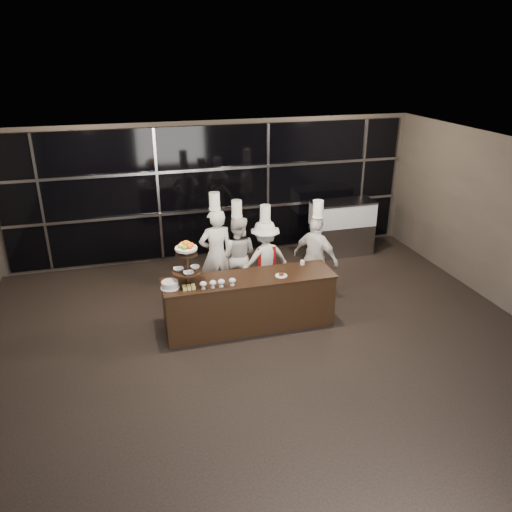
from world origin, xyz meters
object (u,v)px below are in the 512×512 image
object	(u,v)px
display_case	(342,225)
chef_d	(316,257)
buffet_counter	(249,302)
layer_cake	(170,285)
display_stand	(187,260)
chef_a	(216,253)
chef_b	(237,255)
chef_c	(265,258)

from	to	relation	value
display_case	chef_d	bearing A→B (deg)	-126.59
buffet_counter	layer_cake	world-z (taller)	layer_cake
chef_d	buffet_counter	bearing A→B (deg)	-154.21
layer_cake	chef_d	bearing A→B (deg)	15.33
display_stand	chef_a	distance (m)	1.47
layer_cake	chef_d	world-z (taller)	chef_d
chef_a	display_stand	bearing A→B (deg)	-119.88
chef_b	chef_c	size ratio (longest dim) A/B	1.03
display_stand	chef_c	distance (m)	1.99
display_stand	chef_d	world-z (taller)	chef_d
buffet_counter	chef_c	xyz separation A→B (m)	(0.58, 1.05, 0.29)
display_stand	display_case	bearing A→B (deg)	33.82
display_stand	layer_cake	bearing A→B (deg)	-170.19
chef_c	chef_d	bearing A→B (deg)	-22.05
layer_cake	chef_a	distance (m)	1.60
buffet_counter	layer_cake	size ratio (longest dim) A/B	9.47
display_case	layer_cake	bearing A→B (deg)	-147.58
chef_b	chef_d	xyz separation A→B (m)	(1.34, -0.59, 0.03)
display_stand	chef_b	world-z (taller)	chef_b
display_stand	chef_d	distance (m)	2.60
display_stand	chef_d	xyz separation A→B (m)	(2.45, 0.70, -0.52)
chef_b	chef_c	world-z (taller)	chef_b
chef_b	chef_c	bearing A→B (deg)	-27.30
chef_a	chef_b	size ratio (longest dim) A/B	1.11
display_case	chef_b	distance (m)	3.01
chef_d	chef_c	bearing A→B (deg)	157.95
layer_cake	chef_b	size ratio (longest dim) A/B	0.16
chef_b	chef_d	distance (m)	1.46
buffet_counter	display_case	distance (m)	3.84
buffet_counter	chef_c	bearing A→B (deg)	61.07
buffet_counter	chef_d	distance (m)	1.65
buffet_counter	display_case	size ratio (longest dim) A/B	2.02
chef_b	layer_cake	bearing A→B (deg)	-136.22
chef_c	chef_a	bearing A→B (deg)	169.89
layer_cake	display_case	xyz separation A→B (m)	(4.13, 2.62, -0.29)
display_stand	layer_cake	xyz separation A→B (m)	(-0.29, -0.05, -0.37)
display_stand	buffet_counter	bearing A→B (deg)	0.01
display_stand	chef_b	size ratio (longest dim) A/B	0.40
chef_a	chef_c	bearing A→B (deg)	-10.11
display_case	chef_c	bearing A→B (deg)	-146.07
display_case	chef_c	distance (m)	2.72
display_case	buffet_counter	bearing A→B (deg)	-137.83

